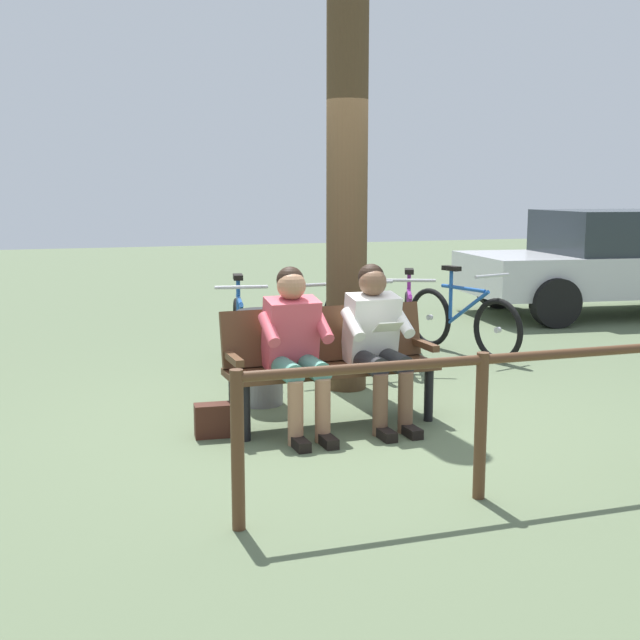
# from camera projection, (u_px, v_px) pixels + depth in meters

# --- Properties ---
(ground_plane) EXTENTS (40.00, 40.00, 0.00)m
(ground_plane) POSITION_uv_depth(u_px,v_px,m) (343.00, 417.00, 6.26)
(ground_plane) COLOR #566647
(bench) EXTENTS (1.61, 0.53, 0.87)m
(bench) POSITION_uv_depth(u_px,v_px,m) (329.00, 356.00, 6.06)
(bench) COLOR #51331E
(bench) RESTS_ON ground
(person_reading) EXTENTS (0.50, 0.77, 1.20)m
(person_reading) POSITION_uv_depth(u_px,v_px,m) (377.00, 337.00, 6.00)
(person_reading) COLOR white
(person_reading) RESTS_ON ground
(person_companion) EXTENTS (0.50, 0.77, 1.20)m
(person_companion) POSITION_uv_depth(u_px,v_px,m) (295.00, 342.00, 5.78)
(person_companion) COLOR #D84C59
(person_companion) RESTS_ON ground
(handbag) EXTENTS (0.31, 0.17, 0.24)m
(handbag) POSITION_uv_depth(u_px,v_px,m) (216.00, 420.00, 5.75)
(handbag) COLOR #3F1E14
(handbag) RESTS_ON ground
(tree_trunk) EXTENTS (0.36, 0.36, 4.11)m
(tree_trunk) POSITION_uv_depth(u_px,v_px,m) (347.00, 153.00, 6.86)
(tree_trunk) COLOR #4C3823
(tree_trunk) RESTS_ON ground
(litter_bin) EXTENTS (0.38, 0.38, 0.78)m
(litter_bin) POSITION_uv_depth(u_px,v_px,m) (261.00, 357.00, 6.59)
(litter_bin) COLOR slate
(litter_bin) RESTS_ON ground
(bicycle_black) EXTENTS (0.62, 1.63, 0.94)m
(bicycle_black) POSITION_uv_depth(u_px,v_px,m) (462.00, 321.00, 8.64)
(bicycle_black) COLOR black
(bicycle_black) RESTS_ON ground
(bicycle_orange) EXTENTS (0.74, 1.57, 0.94)m
(bicycle_orange) POSITION_uv_depth(u_px,v_px,m) (409.00, 326.00, 8.29)
(bicycle_orange) COLOR black
(bicycle_orange) RESTS_ON ground
(bicycle_purple) EXTENTS (0.48, 1.68, 0.94)m
(bicycle_purple) POSITION_uv_depth(u_px,v_px,m) (353.00, 330.00, 8.09)
(bicycle_purple) COLOR black
(bicycle_purple) RESTS_ON ground
(bicycle_green) EXTENTS (0.48, 1.68, 0.94)m
(bicycle_green) POSITION_uv_depth(u_px,v_px,m) (295.00, 333.00, 7.87)
(bicycle_green) COLOR black
(bicycle_green) RESTS_ON ground
(bicycle_silver) EXTENTS (0.48, 1.67, 0.94)m
(bicycle_silver) POSITION_uv_depth(u_px,v_px,m) (240.00, 336.00, 7.74)
(bicycle_silver) COLOR black
(bicycle_silver) RESTS_ON ground
(railing_fence) EXTENTS (2.87, 0.09, 0.85)m
(railing_fence) POSITION_uv_depth(u_px,v_px,m) (482.00, 399.00, 4.52)
(railing_fence) COLOR #51331E
(railing_fence) RESTS_ON ground
(parked_car) EXTENTS (4.38, 2.41, 1.47)m
(parked_car) POSITION_uv_depth(u_px,v_px,m) (619.00, 260.00, 11.38)
(parked_car) COLOR silver
(parked_car) RESTS_ON ground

